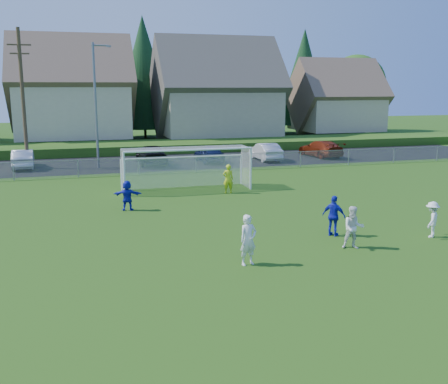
{
  "coord_description": "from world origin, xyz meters",
  "views": [
    {
      "loc": [
        -6.26,
        -13.57,
        5.96
      ],
      "look_at": [
        0.0,
        8.0,
        1.4
      ],
      "focal_mm": 42.0,
      "sensor_mm": 36.0,
      "label": 1
    }
  ],
  "objects_px": {
    "player_white_a": "(248,240)",
    "car_g": "(320,149)",
    "soccer_ball": "(246,242)",
    "player_blue_b": "(127,195)",
    "player_white_b": "(353,228)",
    "car_e": "(209,154)",
    "player_blue_a": "(334,216)",
    "car_f": "(265,152)",
    "goalkeeper": "(228,179)",
    "car_d": "(151,155)",
    "soccer_goal": "(186,162)",
    "car_b": "(23,159)",
    "player_white_c": "(432,220)"
  },
  "relations": [
    {
      "from": "player_blue_b",
      "to": "player_white_a",
      "type": "bearing_deg",
      "value": 121.11
    },
    {
      "from": "car_d",
      "to": "car_b",
      "type": "bearing_deg",
      "value": -3.4
    },
    {
      "from": "player_white_a",
      "to": "car_d",
      "type": "bearing_deg",
      "value": 74.06
    },
    {
      "from": "soccer_ball",
      "to": "car_d",
      "type": "xyz_separation_m",
      "value": [
        -0.37,
        21.91,
        0.62
      ]
    },
    {
      "from": "car_g",
      "to": "player_white_a",
      "type": "bearing_deg",
      "value": 51.47
    },
    {
      "from": "player_white_b",
      "to": "car_d",
      "type": "distance_m",
      "value": 23.8
    },
    {
      "from": "player_white_c",
      "to": "goalkeeper",
      "type": "relative_size",
      "value": 0.89
    },
    {
      "from": "player_white_b",
      "to": "car_e",
      "type": "distance_m",
      "value": 23.4
    },
    {
      "from": "player_white_a",
      "to": "car_f",
      "type": "distance_m",
      "value": 25.66
    },
    {
      "from": "player_white_c",
      "to": "car_d",
      "type": "distance_m",
      "value": 24.29
    },
    {
      "from": "player_blue_a",
      "to": "car_f",
      "type": "distance_m",
      "value": 22.06
    },
    {
      "from": "goalkeeper",
      "to": "car_d",
      "type": "relative_size",
      "value": 0.32
    },
    {
      "from": "player_white_a",
      "to": "player_blue_b",
      "type": "relative_size",
      "value": 1.17
    },
    {
      "from": "soccer_ball",
      "to": "goalkeeper",
      "type": "distance_m",
      "value": 9.89
    },
    {
      "from": "car_b",
      "to": "soccer_goal",
      "type": "height_order",
      "value": "soccer_goal"
    },
    {
      "from": "soccer_ball",
      "to": "car_f",
      "type": "xyz_separation_m",
      "value": [
        8.91,
        21.63,
        0.6
      ]
    },
    {
      "from": "player_white_c",
      "to": "goalkeeper",
      "type": "height_order",
      "value": "goalkeeper"
    },
    {
      "from": "player_blue_a",
      "to": "goalkeeper",
      "type": "height_order",
      "value": "player_blue_a"
    },
    {
      "from": "soccer_ball",
      "to": "player_blue_b",
      "type": "bearing_deg",
      "value": 118.32
    },
    {
      "from": "player_blue_b",
      "to": "soccer_goal",
      "type": "xyz_separation_m",
      "value": [
        3.85,
        4.42,
        0.89
      ]
    },
    {
      "from": "player_blue_b",
      "to": "goalkeeper",
      "type": "relative_size",
      "value": 0.9
    },
    {
      "from": "player_white_a",
      "to": "player_blue_a",
      "type": "height_order",
      "value": "player_white_a"
    },
    {
      "from": "car_f",
      "to": "goalkeeper",
      "type": "bearing_deg",
      "value": 61.24
    },
    {
      "from": "car_e",
      "to": "car_g",
      "type": "relative_size",
      "value": 0.83
    },
    {
      "from": "car_g",
      "to": "soccer_goal",
      "type": "height_order",
      "value": "soccer_goal"
    },
    {
      "from": "car_d",
      "to": "car_g",
      "type": "height_order",
      "value": "car_d"
    },
    {
      "from": "player_white_c",
      "to": "car_b",
      "type": "relative_size",
      "value": 0.35
    },
    {
      "from": "car_b",
      "to": "car_g",
      "type": "bearing_deg",
      "value": 176.42
    },
    {
      "from": "car_b",
      "to": "car_d",
      "type": "height_order",
      "value": "car_d"
    },
    {
      "from": "car_f",
      "to": "player_white_a",
      "type": "bearing_deg",
      "value": 68.73
    },
    {
      "from": "player_white_a",
      "to": "player_white_b",
      "type": "distance_m",
      "value": 4.37
    },
    {
      "from": "car_d",
      "to": "soccer_goal",
      "type": "xyz_separation_m",
      "value": [
        0.45,
        -10.51,
        0.89
      ]
    },
    {
      "from": "goalkeeper",
      "to": "soccer_goal",
      "type": "distance_m",
      "value": 2.83
    },
    {
      "from": "player_white_a",
      "to": "goalkeeper",
      "type": "distance_m",
      "value": 12.13
    },
    {
      "from": "player_white_c",
      "to": "player_blue_a",
      "type": "bearing_deg",
      "value": -61.47
    },
    {
      "from": "soccer_ball",
      "to": "soccer_goal",
      "type": "relative_size",
      "value": 0.03
    },
    {
      "from": "player_white_a",
      "to": "soccer_goal",
      "type": "height_order",
      "value": "soccer_goal"
    },
    {
      "from": "player_white_c",
      "to": "car_g",
      "type": "xyz_separation_m",
      "value": [
        6.74,
        23.41,
        -0.03
      ]
    },
    {
      "from": "player_white_a",
      "to": "car_g",
      "type": "height_order",
      "value": "player_white_a"
    },
    {
      "from": "soccer_goal",
      "to": "car_e",
      "type": "bearing_deg",
      "value": 68.46
    },
    {
      "from": "player_white_b",
      "to": "soccer_goal",
      "type": "relative_size",
      "value": 0.22
    },
    {
      "from": "car_e",
      "to": "car_b",
      "type": "bearing_deg",
      "value": -6.5
    },
    {
      "from": "soccer_ball",
      "to": "player_white_b",
      "type": "xyz_separation_m",
      "value": [
        3.66,
        -1.55,
        0.69
      ]
    },
    {
      "from": "soccer_ball",
      "to": "car_f",
      "type": "distance_m",
      "value": 23.41
    },
    {
      "from": "player_white_b",
      "to": "soccer_ball",
      "type": "bearing_deg",
      "value": 176.22
    },
    {
      "from": "player_white_b",
      "to": "player_white_c",
      "type": "xyz_separation_m",
      "value": [
        3.79,
        0.46,
        -0.08
      ]
    },
    {
      "from": "goalkeeper",
      "to": "soccer_goal",
      "type": "xyz_separation_m",
      "value": [
        -2.06,
        1.77,
        0.81
      ]
    },
    {
      "from": "soccer_ball",
      "to": "car_f",
      "type": "height_order",
      "value": "car_f"
    },
    {
      "from": "player_blue_b",
      "to": "car_e",
      "type": "distance_m",
      "value": 16.86
    },
    {
      "from": "car_f",
      "to": "soccer_goal",
      "type": "xyz_separation_m",
      "value": [
        -8.83,
        -10.23,
        0.92
      ]
    }
  ]
}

